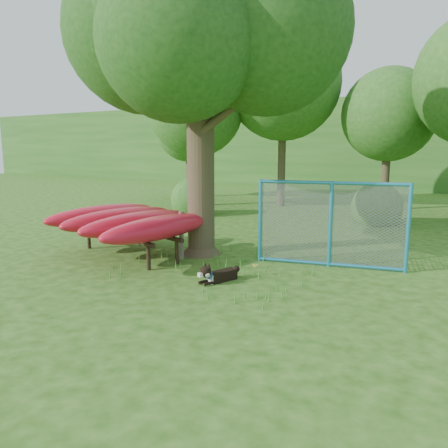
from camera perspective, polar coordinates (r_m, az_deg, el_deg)
The scene contains 14 objects.
ground at distance 9.25m, azimuth -4.88°, elevation -7.11°, with size 80.00×80.00×0.00m, color #235010.
oak_tree at distance 11.48m, azimuth -3.30°, elevation 25.08°, with size 6.97×6.14×8.56m.
wooden_post at distance 10.71m, azimuth -5.59°, elevation -1.31°, with size 0.32×0.16×1.19m.
kayak_rack at distance 11.22m, azimuth -12.33°, elevation 0.40°, with size 3.92×4.22×1.17m.
husky_dog at distance 8.93m, azimuth -0.97°, elevation -6.63°, with size 0.52×0.96×0.45m.
fence_section at distance 10.22m, azimuth 13.72°, elevation -0.03°, with size 3.32×0.78×3.29m.
wildflower_clump at distance 9.38m, azimuth 4.08°, elevation -5.56°, with size 0.12×0.11×0.25m.
bg_tree_a at distance 20.85m, azimuth -3.75°, elevation 14.76°, with size 4.40×4.40×6.70m.
bg_tree_b at distance 21.06m, azimuth 7.77°, elevation 17.73°, with size 5.20×5.20×8.22m.
bg_tree_c at distance 20.58m, azimuth 20.75°, elevation 13.17°, with size 4.00×4.00×6.12m.
bg_tree_f at distance 24.68m, azimuth -4.65°, elevation 12.23°, with size 3.60×3.60×5.55m.
shrub_left at distance 18.06m, azimuth -4.10°, elevation 1.25°, with size 1.80×1.80×1.80m, color #285D1E.
shrub_mid at distance 16.72m, azimuth 19.21°, elevation 0.03°, with size 1.80×1.80×1.80m, color #285D1E.
wooded_hillside at distance 35.58m, azimuth 22.47°, elevation 9.61°, with size 80.00×12.00×6.00m, color #285D1E.
Camera 1 is at (5.14, -7.20, 2.69)m, focal length 35.00 mm.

